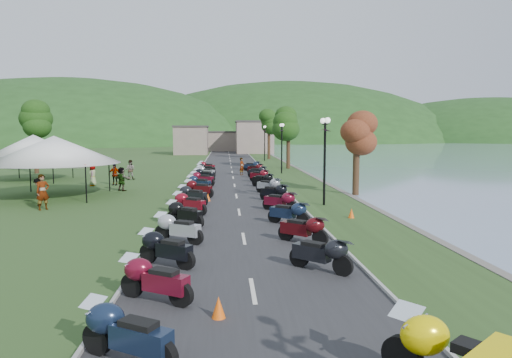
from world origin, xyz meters
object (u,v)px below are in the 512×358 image
object	(u,v)px
pedestrian_a	(44,210)
pedestrian_b	(130,180)
pedestrian_c	(39,205)
vendor_tent_main	(55,166)

from	to	relation	value
pedestrian_a	pedestrian_b	xyz separation A→B (m)	(1.53, 15.59, 0.00)
pedestrian_a	pedestrian_c	xyz separation A→B (m)	(-0.84, 1.54, 0.00)
pedestrian_b	pedestrian_c	size ratio (longest dim) A/B	1.10
vendor_tent_main	pedestrian_b	world-z (taller)	vendor_tent_main
pedestrian_b	vendor_tent_main	bearing A→B (deg)	82.05
pedestrian_a	pedestrian_b	world-z (taller)	pedestrian_a
pedestrian_a	pedestrian_b	size ratio (longest dim) A/B	1.12
vendor_tent_main	pedestrian_c	world-z (taller)	vendor_tent_main
pedestrian_a	pedestrian_c	world-z (taller)	pedestrian_a
pedestrian_a	pedestrian_b	distance (m)	15.67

